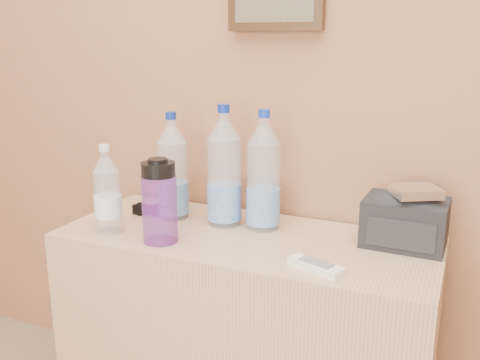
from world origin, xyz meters
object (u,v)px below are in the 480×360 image
nalgene_bottle (159,201)px  toiletry_bag (405,219)px  pet_large_b (264,177)px  pet_large_c (224,173)px  sunglasses (151,210)px  foil_packet (416,191)px  ac_remote (316,266)px  dresser (245,340)px  pet_large_a (173,172)px  pet_small (107,194)px

nalgene_bottle → toiletry_bag: (0.64, 0.25, -0.04)m
pet_large_b → pet_large_c: (-0.12, -0.01, 0.00)m
pet_large_b → sunglasses: 0.41m
pet_large_b → foil_packet: bearing=1.4°
nalgene_bottle → ac_remote: size_ratio=1.65×
dresser → pet_large_c: size_ratio=2.94×
pet_large_a → foil_packet: (0.74, 0.03, 0.01)m
pet_large_a → foil_packet: bearing=2.5°
nalgene_bottle → ac_remote: bearing=-1.8°
foil_packet → pet_large_c: bearing=-177.5°
sunglasses → toiletry_bag: 0.80m
nalgene_bottle → foil_packet: (0.66, 0.23, 0.04)m
sunglasses → toiletry_bag: bearing=-7.8°
pet_large_c → ac_remote: pet_large_c is taller
pet_large_a → ac_remote: 0.60m
nalgene_bottle → foil_packet: bearing=19.4°
sunglasses → pet_large_c: bearing=-8.0°
pet_large_a → nalgene_bottle: pet_large_a is taller
sunglasses → toiletry_bag: size_ratio=0.55×
pet_small → nalgene_bottle: bearing=-1.4°
dresser → pet_large_a: (-0.28, 0.06, 0.50)m
pet_large_a → pet_small: 0.23m
pet_large_c → foil_packet: pet_large_c is taller
dresser → ac_remote: size_ratio=7.51×
toiletry_bag → foil_packet: bearing=-33.1°
pet_large_a → pet_small: (-0.11, -0.20, -0.03)m
ac_remote → toiletry_bag: 0.33m
pet_large_b → nalgene_bottle: size_ratio=1.50×
pet_small → sunglasses: (0.02, 0.19, -0.10)m
pet_large_a → nalgene_bottle: size_ratio=1.41×
pet_large_c → foil_packet: bearing=2.5°
pet_large_b → foil_packet: size_ratio=3.04×
pet_large_c → nalgene_bottle: 0.24m
dresser → pet_large_b: (0.02, 0.09, 0.51)m
dresser → nalgene_bottle: 0.53m
dresser → pet_large_b: 0.51m
pet_large_a → sunglasses: 0.16m
pet_small → sunglasses: size_ratio=2.16×
dresser → nalgene_bottle: nalgene_bottle is taller
pet_large_a → toiletry_bag: size_ratio=1.54×
pet_large_c → nalgene_bottle: bearing=-116.1°
pet_large_a → foil_packet: pet_large_a is taller
toiletry_bag → dresser: bearing=-163.6°
pet_large_a → pet_large_b: 0.30m
sunglasses → ac_remote: sunglasses is taller
pet_large_b → ac_remote: 0.37m
pet_large_c → ac_remote: size_ratio=2.55×
dresser → pet_large_a: bearing=167.0°
ac_remote → pet_small: bearing=-161.6°
dresser → pet_large_c: (-0.10, 0.07, 0.51)m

